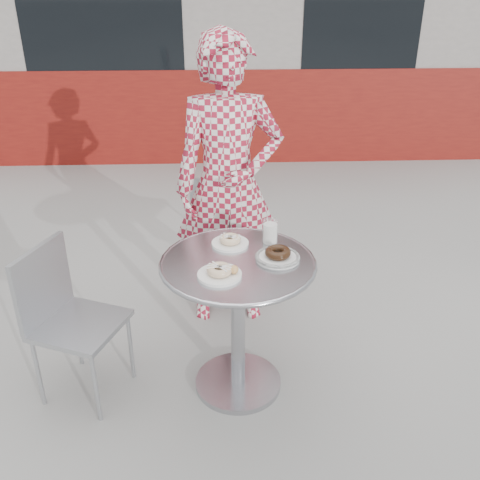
{
  "coord_description": "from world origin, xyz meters",
  "views": [
    {
      "loc": [
        -0.08,
        -2.1,
        1.93
      ],
      "look_at": [
        0.02,
        0.11,
        0.8
      ],
      "focal_mm": 40.0,
      "sensor_mm": 36.0,
      "label": 1
    }
  ],
  "objects_px": {
    "chair_left": "(83,351)",
    "plate_near": "(220,272)",
    "chair_far": "(230,253)",
    "seated_person": "(229,186)",
    "bistro_table": "(238,294)",
    "plate_far": "(230,241)",
    "plate_checker": "(278,256)",
    "milk_cup": "(270,232)"
  },
  "relations": [
    {
      "from": "chair_far",
      "to": "plate_far",
      "type": "bearing_deg",
      "value": 106.16
    },
    {
      "from": "chair_left",
      "to": "seated_person",
      "type": "height_order",
      "value": "seated_person"
    },
    {
      "from": "plate_near",
      "to": "bistro_table",
      "type": "bearing_deg",
      "value": 57.69
    },
    {
      "from": "bistro_table",
      "to": "chair_far",
      "type": "bearing_deg",
      "value": 90.9
    },
    {
      "from": "chair_left",
      "to": "plate_checker",
      "type": "bearing_deg",
      "value": -67.43
    },
    {
      "from": "chair_far",
      "to": "seated_person",
      "type": "bearing_deg",
      "value": 105.3
    },
    {
      "from": "chair_far",
      "to": "seated_person",
      "type": "relative_size",
      "value": 0.49
    },
    {
      "from": "bistro_table",
      "to": "plate_near",
      "type": "distance_m",
      "value": 0.25
    },
    {
      "from": "seated_person",
      "to": "plate_far",
      "type": "distance_m",
      "value": 0.53
    },
    {
      "from": "plate_far",
      "to": "chair_left",
      "type": "bearing_deg",
      "value": -167.26
    },
    {
      "from": "seated_person",
      "to": "plate_far",
      "type": "relative_size",
      "value": 9.29
    },
    {
      "from": "plate_near",
      "to": "plate_checker",
      "type": "relative_size",
      "value": 0.94
    },
    {
      "from": "plate_checker",
      "to": "milk_cup",
      "type": "xyz_separation_m",
      "value": [
        -0.02,
        0.17,
        0.04
      ]
    },
    {
      "from": "milk_cup",
      "to": "chair_left",
      "type": "bearing_deg",
      "value": -168.84
    },
    {
      "from": "chair_left",
      "to": "plate_far",
      "type": "relative_size",
      "value": 4.38
    },
    {
      "from": "seated_person",
      "to": "plate_checker",
      "type": "relative_size",
      "value": 8.05
    },
    {
      "from": "bistro_table",
      "to": "chair_left",
      "type": "xyz_separation_m",
      "value": [
        -0.77,
        0.0,
        -0.31
      ]
    },
    {
      "from": "chair_far",
      "to": "plate_near",
      "type": "height_order",
      "value": "chair_far"
    },
    {
      "from": "plate_far",
      "to": "seated_person",
      "type": "bearing_deg",
      "value": 89.38
    },
    {
      "from": "plate_near",
      "to": "plate_checker",
      "type": "distance_m",
      "value": 0.3
    },
    {
      "from": "chair_far",
      "to": "chair_left",
      "type": "distance_m",
      "value": 1.23
    },
    {
      "from": "seated_person",
      "to": "plate_near",
      "type": "bearing_deg",
      "value": -97.66
    },
    {
      "from": "bistro_table",
      "to": "plate_near",
      "type": "bearing_deg",
      "value": -122.31
    },
    {
      "from": "plate_far",
      "to": "milk_cup",
      "type": "bearing_deg",
      "value": 5.05
    },
    {
      "from": "bistro_table",
      "to": "plate_near",
      "type": "height_order",
      "value": "plate_near"
    },
    {
      "from": "plate_near",
      "to": "seated_person",
      "type": "bearing_deg",
      "value": 86.06
    },
    {
      "from": "chair_left",
      "to": "chair_far",
      "type": "bearing_deg",
      "value": -15.9
    },
    {
      "from": "milk_cup",
      "to": "seated_person",
      "type": "bearing_deg",
      "value": 110.65
    },
    {
      "from": "plate_near",
      "to": "milk_cup",
      "type": "height_order",
      "value": "milk_cup"
    },
    {
      "from": "chair_far",
      "to": "plate_near",
      "type": "bearing_deg",
      "value": 103.84
    },
    {
      "from": "seated_person",
      "to": "plate_near",
      "type": "height_order",
      "value": "seated_person"
    },
    {
      "from": "chair_far",
      "to": "plate_near",
      "type": "xyz_separation_m",
      "value": [
        -0.07,
        -1.11,
        0.5
      ]
    },
    {
      "from": "seated_person",
      "to": "bistro_table",
      "type": "bearing_deg",
      "value": -91.62
    },
    {
      "from": "chair_far",
      "to": "chair_left",
      "type": "bearing_deg",
      "value": 69.61
    },
    {
      "from": "chair_left",
      "to": "plate_far",
      "type": "bearing_deg",
      "value": -55.51
    },
    {
      "from": "seated_person",
      "to": "milk_cup",
      "type": "xyz_separation_m",
      "value": [
        0.19,
        -0.5,
        -0.05
      ]
    },
    {
      "from": "chair_left",
      "to": "seated_person",
      "type": "bearing_deg",
      "value": -25.53
    },
    {
      "from": "chair_far",
      "to": "plate_checker",
      "type": "height_order",
      "value": "chair_far"
    },
    {
      "from": "chair_left",
      "to": "plate_near",
      "type": "height_order",
      "value": "chair_left"
    },
    {
      "from": "chair_far",
      "to": "chair_left",
      "type": "relative_size",
      "value": 1.04
    },
    {
      "from": "chair_left",
      "to": "plate_near",
      "type": "distance_m",
      "value": 0.87
    },
    {
      "from": "chair_left",
      "to": "bistro_table",
      "type": "bearing_deg",
      "value": -68.3
    }
  ]
}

